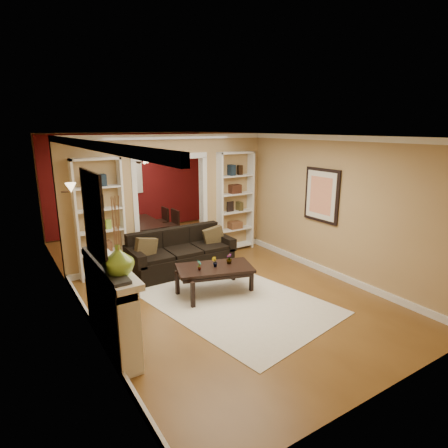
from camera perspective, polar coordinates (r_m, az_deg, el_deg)
floor at (r=7.44m, az=-3.91°, el=-7.94°), size 8.00×8.00×0.00m
ceiling at (r=6.87m, az=-4.31°, el=13.34°), size 8.00×8.00×0.00m
wall_back at (r=10.67m, az=-14.44°, el=6.09°), size 8.00×0.00×8.00m
wall_front at (r=4.12m, az=23.71°, el=-8.00°), size 8.00×0.00×8.00m
wall_left at (r=6.31m, az=-22.36°, el=-0.23°), size 0.00×8.00×8.00m
wall_right at (r=8.31m, az=9.71°, el=4.03°), size 0.00×8.00×8.00m
partition_wall at (r=8.09m, az=-8.16°, el=3.79°), size 4.50×0.15×2.70m
red_back_panel at (r=10.64m, az=-14.38°, el=5.91°), size 4.44×0.04×2.64m
dining_window at (r=10.58m, az=-14.39°, el=7.12°), size 0.78×0.03×0.98m
area_rug at (r=6.41m, az=1.77°, el=-11.72°), size 2.74×3.46×0.01m
sofa at (r=7.61m, az=-6.52°, el=-4.14°), size 2.12×0.91×0.83m
pillow_left at (r=7.25m, az=-11.84°, el=-3.63°), size 0.44×0.19×0.43m
pillow_right at (r=7.87m, az=-1.58°, el=-1.90°), size 0.43×0.19×0.41m
coffee_table at (r=6.63m, az=-1.42°, el=-8.50°), size 1.44×1.05×0.49m
plant_left at (r=6.37m, az=-3.78°, el=-6.29°), size 0.11×0.11×0.18m
plant_center at (r=6.51m, az=-1.44°, el=-5.81°), size 0.12×0.12×0.17m
plant_right at (r=6.66m, az=0.79°, el=-5.30°), size 0.11×0.11×0.18m
bookshelf_left at (r=7.48m, az=-18.42°, el=0.73°), size 0.90×0.30×2.30m
bookshelf_right at (r=8.72m, az=1.68°, el=3.39°), size 0.90×0.30×2.30m
fireplace at (r=5.22m, az=-16.65°, el=-11.82°), size 0.32×1.70×1.16m
vase at (r=4.53m, az=-15.78°, el=-5.34°), size 0.45×0.45×0.37m
mirror at (r=4.78m, az=-19.31°, el=1.11°), size 0.03×0.95×1.10m
wall_sconce at (r=6.77m, az=-22.78°, el=4.83°), size 0.18×0.18×0.22m
framed_art at (r=7.55m, az=14.62°, el=4.24°), size 0.04×0.85×1.05m
dining_table at (r=9.65m, az=-12.30°, el=-1.20°), size 1.55×0.86×0.54m
dining_chair_nw at (r=9.17m, az=-14.91°, el=-1.09°), size 0.57×0.57×0.89m
dining_chair_ne at (r=9.54m, az=-8.62°, el=-0.30°), size 0.55×0.55×0.84m
dining_chair_sw at (r=9.72m, az=-16.01°, el=-0.11°), size 0.47×0.47×0.94m
dining_chair_se at (r=10.08m, az=-10.00°, el=0.30°), size 0.51×0.51×0.78m
chandelier at (r=9.37m, az=-12.16°, el=9.23°), size 0.50×0.50×0.30m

